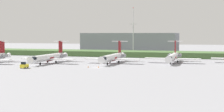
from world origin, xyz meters
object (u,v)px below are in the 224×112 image
object	(u,v)px
regional_jet_third	(113,57)
regional_jet_fourth	(173,57)
regional_jet_second	(50,57)
antenna_mast	(133,36)
baggage_tug	(24,65)
safety_cone_mid_marker	(98,67)
safety_cone_front_marker	(88,67)

from	to	relation	value
regional_jet_third	regional_jet_fourth	xyz separation A→B (m)	(23.32, 8.86, 0.00)
regional_jet_second	regional_jet_fourth	distance (m)	50.97
antenna_mast	baggage_tug	size ratio (longest dim) A/B	8.44
regional_jet_second	baggage_tug	world-z (taller)	regional_jet_second
regional_jet_fourth	baggage_tug	size ratio (longest dim) A/B	9.69
regional_jet_fourth	baggage_tug	xyz separation A→B (m)	(-47.38, -37.35, -1.53)
safety_cone_mid_marker	regional_jet_second	bearing A→B (deg)	155.52
baggage_tug	regional_jet_second	bearing A→B (deg)	92.55
regional_jet_second	safety_cone_front_marker	size ratio (longest dim) A/B	56.36
safety_cone_front_marker	safety_cone_mid_marker	size ratio (longest dim) A/B	1.00
regional_jet_fourth	antenna_mast	distance (m)	52.35
regional_jet_second	regional_jet_third	size ratio (longest dim) A/B	1.00
antenna_mast	regional_jet_third	bearing A→B (deg)	-86.15
antenna_mast	regional_jet_second	bearing A→B (deg)	-109.57
regional_jet_second	regional_jet_fourth	bearing A→B (deg)	18.56
antenna_mast	safety_cone_front_marker	bearing A→B (deg)	-90.13
regional_jet_second	baggage_tug	size ratio (longest dim) A/B	9.69
regional_jet_second	safety_cone_front_marker	xyz separation A→B (m)	(21.28, -11.85, -2.26)
safety_cone_front_marker	safety_cone_mid_marker	distance (m)	3.72
safety_cone_front_marker	regional_jet_fourth	bearing A→B (deg)	46.07
regional_jet_fourth	regional_jet_second	bearing A→B (deg)	-161.44
regional_jet_second	regional_jet_fourth	world-z (taller)	same
regional_jet_fourth	safety_cone_front_marker	world-z (taller)	regional_jet_fourth
regional_jet_third	safety_cone_mid_marker	bearing A→B (deg)	-90.09
baggage_tug	safety_cone_front_marker	distance (m)	22.36
regional_jet_fourth	safety_cone_front_marker	bearing A→B (deg)	-133.93
regional_jet_fourth	antenna_mast	world-z (taller)	antenna_mast
regional_jet_third	antenna_mast	xyz separation A→B (m)	(-3.56, 52.94, 8.61)
safety_cone_front_marker	baggage_tug	bearing A→B (deg)	-155.49
regional_jet_third	regional_jet_fourth	bearing A→B (deg)	20.79
baggage_tug	safety_cone_mid_marker	size ratio (longest dim) A/B	5.82
regional_jet_third	safety_cone_mid_marker	xyz separation A→B (m)	(-0.03, -18.74, -2.26)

